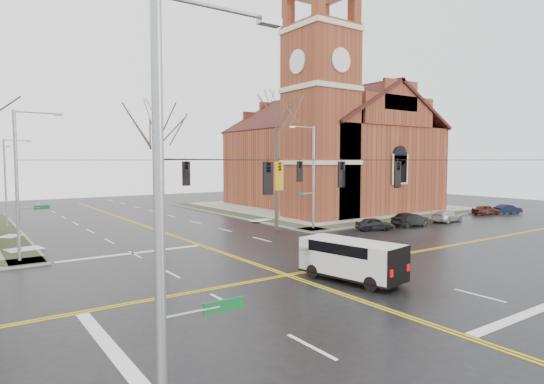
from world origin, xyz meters
TOP-DOWN VIEW (x-y plane):
  - ground at (0.00, 0.00)m, footprint 120.00×120.00m
  - sidewalks at (0.00, 0.00)m, footprint 80.00×80.00m
  - road_markings at (0.00, 0.00)m, footprint 100.00×100.00m
  - church at (24.76, 24.78)m, footprint 24.28×27.48m
  - signal_pole_ne at (11.32, 11.50)m, footprint 2.75×0.22m
  - signal_pole_nw at (-11.32, 11.50)m, footprint 2.75×0.22m
  - signal_pole_sw at (-11.32, -11.50)m, footprint 2.75×0.22m
  - span_wires at (0.00, 0.00)m, footprint 23.02×23.02m
  - traffic_signals at (-0.00, -0.67)m, footprint 8.21×8.26m
  - streetlight_north_a at (-10.65, 28.00)m, footprint 2.30×0.20m
  - cargo_van at (1.96, -2.59)m, footprint 3.08×5.73m
  - parked_car_a at (15.77, 8.18)m, footprint 3.60×2.46m
  - parked_car_b at (20.35, 7.82)m, footprint 3.97×1.85m
  - parked_car_c at (26.02, 7.86)m, footprint 4.17×2.07m
  - parked_car_d at (34.94, 8.87)m, footprint 3.52×2.25m
  - parked_car_e at (38.09, 8.03)m, footprint 3.42×2.14m
  - tree_nw_near at (-1.91, 13.34)m, footprint 4.00×4.00m
  - tree_ne at (8.43, 12.79)m, footprint 4.00×4.00m

SIDE VIEW (x-z plane):
  - ground at x=0.00m, z-range 0.00..0.00m
  - road_markings at x=0.00m, z-range 0.00..0.01m
  - sidewalks at x=0.00m, z-range -0.01..0.16m
  - parked_car_e at x=38.09m, z-range 0.00..1.07m
  - parked_car_d at x=34.94m, z-range 0.00..1.12m
  - parked_car_a at x=15.77m, z-range 0.00..1.14m
  - parked_car_c at x=26.02m, z-range 0.00..1.17m
  - parked_car_b at x=20.35m, z-range 0.00..1.26m
  - cargo_van at x=1.96m, z-range 0.19..2.26m
  - streetlight_north_a at x=-10.65m, z-range 0.47..8.47m
  - signal_pole_ne at x=11.32m, z-range 0.45..9.45m
  - signal_pole_nw at x=-11.32m, z-range 0.45..9.45m
  - signal_pole_sw at x=-11.32m, z-range 0.45..9.45m
  - traffic_signals at x=0.00m, z-range 4.80..6.10m
  - span_wires at x=0.00m, z-range 6.18..6.22m
  - tree_nw_near at x=-1.91m, z-range 2.39..13.03m
  - church at x=24.76m, z-range -5.32..22.18m
  - tree_ne at x=8.43m, z-range 2.89..15.90m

